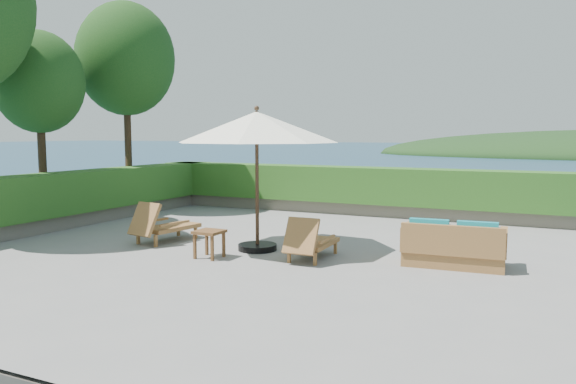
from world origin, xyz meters
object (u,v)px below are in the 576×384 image
at_px(wicker_loveseat, 454,248).
at_px(lounge_left, 162,225).
at_px(patio_umbrella, 257,129).
at_px(lounge_right, 310,241).
at_px(side_table, 209,235).

bearing_deg(wicker_loveseat, lounge_left, -179.74).
relative_size(patio_umbrella, wicker_loveseat, 2.22).
distance_m(lounge_right, wicker_loveseat, 2.52).
bearing_deg(patio_umbrella, wicker_loveseat, 4.18).
distance_m(lounge_left, lounge_right, 3.49).
bearing_deg(wicker_loveseat, patio_umbrella, -179.70).
xyz_separation_m(side_table, wicker_loveseat, (4.19, 1.27, -0.10)).
height_order(side_table, wicker_loveseat, wicker_loveseat).
bearing_deg(lounge_left, side_table, -16.41).
relative_size(lounge_right, side_table, 2.78).
xyz_separation_m(patio_umbrella, wicker_loveseat, (3.72, 0.27, -2.07)).
xyz_separation_m(lounge_left, side_table, (1.74, -0.84, 0.06)).
distance_m(lounge_left, wicker_loveseat, 5.94).
xyz_separation_m(lounge_right, side_table, (-1.74, -0.68, 0.08)).
bearing_deg(wicker_loveseat, lounge_right, -170.25).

